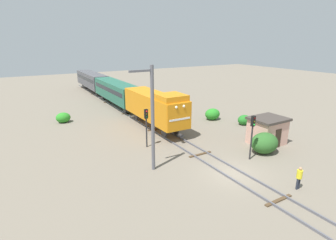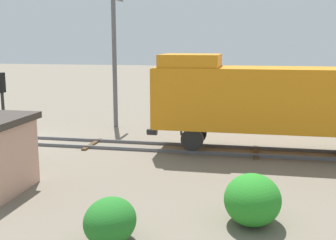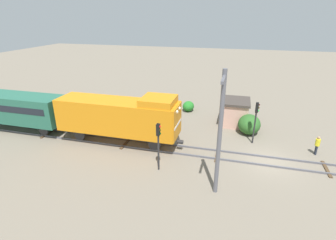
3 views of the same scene
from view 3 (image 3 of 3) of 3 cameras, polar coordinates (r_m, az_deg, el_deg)
ground_plane at (r=23.21m, az=21.14°, el=-8.54°), size 151.84×151.84×0.00m
railway_track at (r=23.17m, az=21.17°, el=-8.38°), size 2.40×101.22×0.16m
locomotive at (r=23.94m, az=-10.45°, el=0.99°), size 2.90×11.60×4.60m
passenger_car_leading at (r=31.95m, az=-32.64°, el=2.69°), size 2.84×14.00×3.66m
traffic_signal_near at (r=24.82m, az=18.62°, el=0.95°), size 0.32×0.34×3.98m
traffic_signal_mid at (r=19.45m, az=-2.10°, el=-4.03°), size 0.32×0.34×3.84m
worker_near_track at (r=25.67m, az=29.75°, el=-4.56°), size 0.38×0.38×1.70m
catenary_mast at (r=16.49m, az=11.22°, el=-2.72°), size 1.94×0.28×8.39m
relay_hut at (r=29.27m, az=14.43°, el=1.70°), size 3.50×2.90×2.74m
bush_mid at (r=27.49m, az=17.26°, el=-0.89°), size 2.68×2.19×1.95m
bush_far at (r=32.60m, az=4.46°, el=3.00°), size 1.70×1.39×1.24m
bush_back at (r=31.61m, az=-2.90°, el=2.68°), size 2.06×1.69×1.50m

